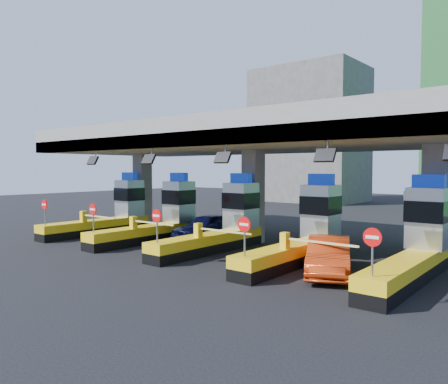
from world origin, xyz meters
The scene contains 10 objects.
ground centered at (0.00, 0.00, 0.00)m, with size 120.00×120.00×0.00m, color black.
toll_canopy centered at (0.00, 2.87, 6.13)m, with size 28.00×12.09×7.00m.
toll_lane_far_left centered at (-10.00, 0.28, 1.40)m, with size 4.43×8.00×4.16m.
toll_lane_left centered at (-5.00, 0.28, 1.40)m, with size 4.43×8.00×4.16m.
toll_lane_center centered at (0.00, 0.28, 1.40)m, with size 4.43×8.00×4.16m.
toll_lane_right centered at (5.00, 0.28, 1.40)m, with size 4.43×8.00×4.16m.
toll_lane_far_right centered at (10.00, 0.28, 1.40)m, with size 4.43×8.00×4.16m.
bg_building_concrete centered at (-14.00, 36.00, 9.00)m, with size 14.00×10.00×18.00m, color #4C4C49.
van centered at (-2.70, 1.91, 0.82)m, with size 1.94×4.83×1.65m, color black.
red_car centered at (7.01, -1.47, 0.79)m, with size 1.66×4.77×1.57m, color #BB320E.
Camera 1 is at (14.97, -18.08, 4.38)m, focal length 35.00 mm.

